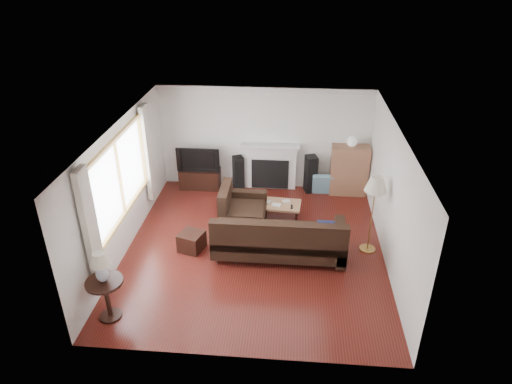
# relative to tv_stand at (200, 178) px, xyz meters

# --- Properties ---
(room) EXTENTS (5.10, 5.60, 2.54)m
(room) POSITION_rel_tv_stand_xyz_m (1.57, -2.50, 1.01)
(room) COLOR #561913
(room) RESTS_ON ground
(window) EXTENTS (0.12, 2.74, 1.54)m
(window) POSITION_rel_tv_stand_xyz_m (-0.88, -2.70, 1.31)
(window) COLOR olive
(window) RESTS_ON room
(curtain_near) EXTENTS (0.10, 0.35, 2.10)m
(curtain_near) POSITION_rel_tv_stand_xyz_m (-0.83, -4.22, 1.16)
(curtain_near) COLOR beige
(curtain_near) RESTS_ON room
(curtain_far) EXTENTS (0.10, 0.35, 2.10)m
(curtain_far) POSITION_rel_tv_stand_xyz_m (-0.83, -1.18, 1.16)
(curtain_far) COLOR beige
(curtain_far) RESTS_ON room
(fireplace) EXTENTS (1.40, 0.26, 1.15)m
(fireplace) POSITION_rel_tv_stand_xyz_m (1.72, 0.14, 0.33)
(fireplace) COLOR white
(fireplace) RESTS_ON room
(tv_stand) EXTENTS (0.98, 0.44, 0.49)m
(tv_stand) POSITION_rel_tv_stand_xyz_m (0.00, 0.00, 0.00)
(tv_stand) COLOR black
(tv_stand) RESTS_ON ground
(television) EXTENTS (1.04, 0.14, 0.60)m
(television) POSITION_rel_tv_stand_xyz_m (0.00, 0.00, 0.54)
(television) COLOR black
(television) RESTS_ON tv_stand
(speaker_left) EXTENTS (0.32, 0.34, 0.83)m
(speaker_left) POSITION_rel_tv_stand_xyz_m (0.95, 0.05, 0.17)
(speaker_left) COLOR black
(speaker_left) RESTS_ON ground
(speaker_right) EXTENTS (0.33, 0.37, 0.92)m
(speaker_right) POSITION_rel_tv_stand_xyz_m (2.71, 0.04, 0.21)
(speaker_right) COLOR black
(speaker_right) RESTS_ON ground
(bookshelf) EXTENTS (0.88, 0.42, 1.21)m
(bookshelf) POSITION_rel_tv_stand_xyz_m (3.60, 0.01, 0.36)
(bookshelf) COLOR #9A6547
(bookshelf) RESTS_ON ground
(globe_lamp) EXTENTS (0.25, 0.25, 0.25)m
(globe_lamp) POSITION_rel_tv_stand_xyz_m (3.60, 0.01, 1.09)
(globe_lamp) COLOR white
(globe_lamp) RESTS_ON bookshelf
(sectional_sofa) EXTENTS (2.71, 1.98, 0.88)m
(sectional_sofa) POSITION_rel_tv_stand_xyz_m (2.05, -2.68, 0.19)
(sectional_sofa) COLOR black
(sectional_sofa) RESTS_ON ground
(coffee_table) EXTENTS (1.07, 0.64, 0.40)m
(coffee_table) POSITION_rel_tv_stand_xyz_m (1.95, -1.37, -0.04)
(coffee_table) COLOR #A3754E
(coffee_table) RESTS_ON ground
(footstool) EXTENTS (0.55, 0.55, 0.37)m
(footstool) POSITION_rel_tv_stand_xyz_m (0.34, -2.64, -0.06)
(footstool) COLOR black
(footstool) RESTS_ON ground
(floor_lamp) EXTENTS (0.49, 0.49, 1.60)m
(floor_lamp) POSITION_rel_tv_stand_xyz_m (3.79, -2.36, 0.56)
(floor_lamp) COLOR #B0833D
(floor_lamp) RESTS_ON ground
(side_table) EXTENTS (0.58, 0.58, 0.72)m
(side_table) POSITION_rel_tv_stand_xyz_m (-0.58, -4.60, 0.12)
(side_table) COLOR black
(side_table) RESTS_ON ground
(table_lamp) EXTENTS (0.32, 0.32, 0.52)m
(table_lamp) POSITION_rel_tv_stand_xyz_m (-0.58, -4.60, 0.74)
(table_lamp) COLOR silver
(table_lamp) RESTS_ON side_table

